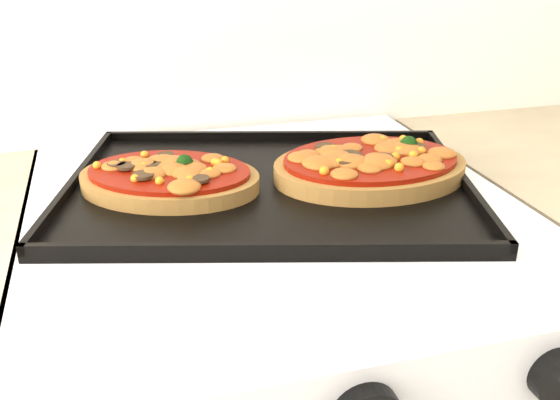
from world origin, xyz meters
name	(u,v)px	position (x,y,z in m)	size (l,w,h in m)	color
control_panel	(366,400)	(-0.02, 1.39, 0.85)	(0.60, 0.02, 0.09)	silver
knob_right	(558,377)	(0.16, 1.37, 0.85)	(0.05, 0.05, 0.02)	black
baking_tray	(269,183)	(-0.01, 1.72, 0.92)	(0.50, 0.37, 0.02)	black
pizza_left	(169,176)	(-0.13, 1.74, 0.94)	(0.23, 0.16, 0.03)	brown
pizza_right	(370,164)	(0.12, 1.71, 0.94)	(0.25, 0.19, 0.04)	brown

